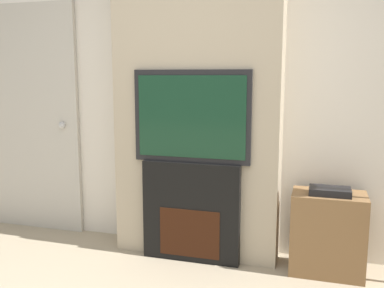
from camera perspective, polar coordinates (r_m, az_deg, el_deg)
name	(u,v)px	position (r m, az deg, el deg)	size (l,w,h in m)	color
wall_back	(204,84)	(3.49, 1.57, 7.98)	(6.00, 0.06, 2.70)	silver
chimney_breast	(198,85)	(3.31, 0.75, 7.93)	(1.29, 0.30, 2.70)	tan
fireplace	(192,211)	(3.33, -0.01, -8.98)	(0.76, 0.15, 0.77)	black
television	(192,117)	(3.18, -0.02, 3.68)	(0.89, 0.07, 0.69)	black
media_stand	(328,232)	(3.29, 17.63, -11.15)	(0.51, 0.32, 0.64)	brown
entry_door	(34,119)	(4.17, -20.37, 3.13)	(0.93, 0.09, 2.05)	#BCB7AD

